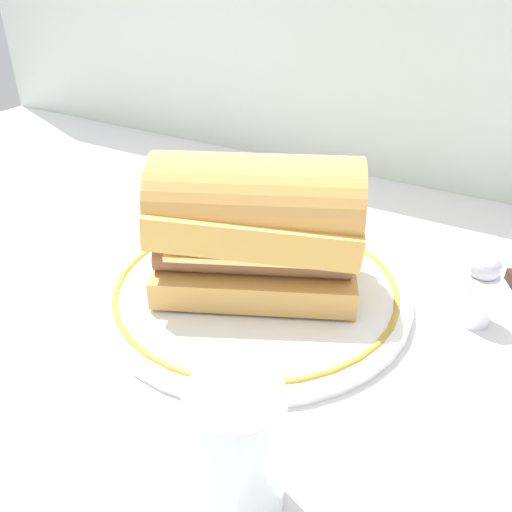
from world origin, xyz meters
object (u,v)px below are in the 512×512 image
(plate, at_px, (256,289))
(salt_shaker, at_px, (480,289))
(drinking_glass, at_px, (236,459))
(butter_knife, at_px, (512,273))
(sausage_sandwich, at_px, (256,224))

(plate, bearing_deg, salt_shaker, 18.75)
(drinking_glass, bearing_deg, salt_shaker, 71.48)
(butter_knife, bearing_deg, sausage_sandwich, -142.57)
(plate, distance_m, drinking_glass, 0.22)
(plate, xyz_separation_m, salt_shaker, (0.19, 0.06, 0.03))
(salt_shaker, distance_m, butter_knife, 0.10)
(drinking_glass, xyz_separation_m, salt_shaker, (0.09, 0.26, -0.01))
(drinking_glass, height_order, salt_shaker, drinking_glass)
(drinking_glass, relative_size, butter_knife, 0.69)
(drinking_glass, bearing_deg, butter_knife, 73.22)
(sausage_sandwich, bearing_deg, salt_shaker, -6.22)
(sausage_sandwich, xyz_separation_m, butter_knife, (0.21, 0.16, -0.07))
(plate, xyz_separation_m, butter_knife, (0.21, 0.16, -0.00))
(drinking_glass, distance_m, butter_knife, 0.37)
(butter_knife, bearing_deg, plate, -142.57)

